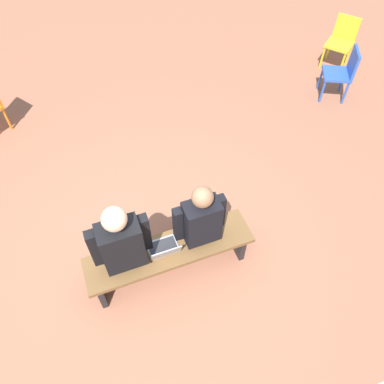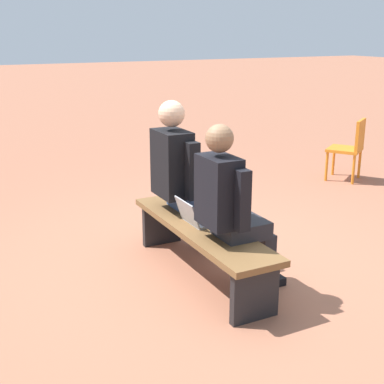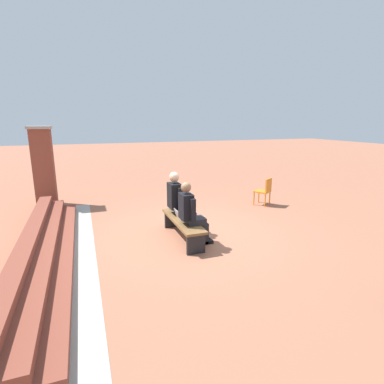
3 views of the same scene
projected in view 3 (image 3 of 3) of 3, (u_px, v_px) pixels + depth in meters
ground_plane at (185, 235)px, 6.79m from camera, size 60.00×60.00×0.00m
concrete_strip at (85, 252)px, 5.88m from camera, size 7.28×0.40×0.01m
brick_steps at (42, 250)px, 5.59m from camera, size 6.48×0.90×0.45m
brick_pillar_left_of_steps at (44, 167)px, 8.87m from camera, size 0.64×0.64×2.38m
bench at (183, 223)px, 6.48m from camera, size 1.80×0.44×0.45m
person_student at (191, 212)px, 6.11m from camera, size 0.54×0.68×1.33m
person_adult at (179, 201)px, 6.84m from camera, size 0.58×0.74×1.41m
laptop at (181, 216)px, 6.50m from camera, size 0.32×0.29×0.21m
plastic_chair_by_pillar at (265, 190)px, 9.09m from camera, size 0.58×0.58×0.84m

